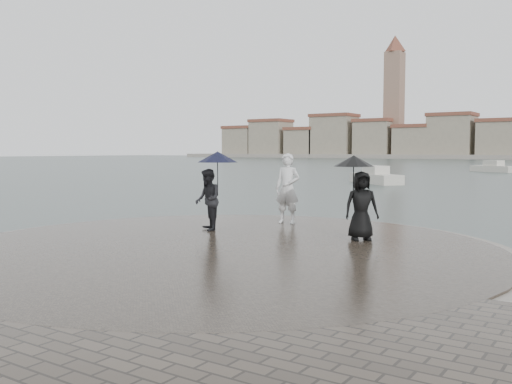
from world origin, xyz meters
The scene contains 6 objects.
ground centered at (0.00, 0.00, 0.00)m, with size 400.00×400.00×0.00m, color #2B3835.
kerb_ring centered at (0.00, 3.50, 0.16)m, with size 12.50×12.50×0.32m, color gray.
quay_tip centered at (0.00, 3.50, 0.18)m, with size 11.90×11.90×0.36m, color #2D261E.
statue centered at (-0.78, 7.56, 1.35)m, with size 0.72×0.47×1.98m, color silver.
visitor_left centered at (-1.67, 5.20, 1.49)m, with size 1.27×1.11×2.04m.
visitor_right centered at (2.11, 5.93, 1.44)m, with size 1.18×1.02×1.95m.
Camera 1 is at (7.43, -6.27, 2.43)m, focal length 40.00 mm.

